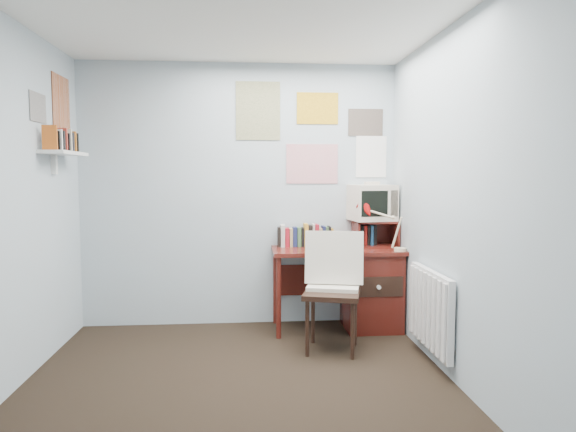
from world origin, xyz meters
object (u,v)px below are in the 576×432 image
radiator (430,309)px  desk (365,286)px  desk_chair (332,294)px  crt_tv (372,201)px  desk_lamp (401,229)px  wall_shelf (64,153)px  tv_riser (375,233)px

radiator → desk: bearing=107.2°
desk_chair → crt_tv: size_ratio=2.43×
desk_lamp → desk: bearing=145.6°
desk_lamp → wall_shelf: 2.92m
crt_tv → radiator: size_ratio=0.49×
crt_tv → wall_shelf: size_ratio=0.63×
desk_lamp → radiator: desk_lamp is taller
wall_shelf → tv_riser: bearing=10.3°
desk_chair → wall_shelf: bearing=-170.4°
desk_lamp → tv_riser: bearing=118.2°
desk → desk_chair: desk_chair is taller
desk_chair → desk_lamp: desk_lamp is taller
crt_tv → tv_riser: bearing=-40.7°
crt_tv → wall_shelf: (-2.66, -0.51, 0.42)m
desk_chair → radiator: desk_chair is taller
tv_riser → wall_shelf: size_ratio=0.65×
desk → tv_riser: 0.51m
desk_lamp → crt_tv: crt_tv is taller
wall_shelf → desk: bearing=8.4°
desk_chair → crt_tv: (0.50, 0.73, 0.72)m
desk → desk_chair: bearing=-125.0°
crt_tv → desk_chair: bearing=-133.2°
desk_chair → desk_lamp: size_ratio=2.38×
desk → desk_chair: (-0.42, -0.60, 0.07)m
desk → crt_tv: (0.09, 0.13, 0.79)m
desk_chair → wall_shelf: size_ratio=1.53×
tv_riser → crt_tv: (-0.03, 0.02, 0.31)m
radiator → wall_shelf: bearing=169.1°
desk_chair → tv_riser: tv_riser is taller
desk → desk_lamp: size_ratio=3.00×
desk_lamp → wall_shelf: bearing=-173.8°
desk → crt_tv: 0.81m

